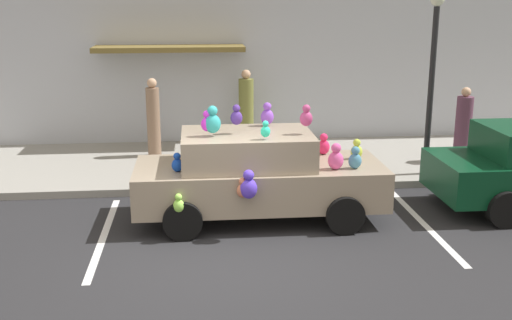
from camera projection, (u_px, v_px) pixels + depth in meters
The scene contains 11 objects.
ground_plane at pixel (224, 256), 9.39m from camera, with size 60.00×60.00×0.00m, color #262628.
sidewalk at pixel (213, 164), 14.17m from camera, with size 24.00×4.00×0.15m, color gray.
storefront_building at pixel (208, 20), 15.42m from camera, with size 24.00×1.25×6.40m.
parking_stripe_front at pixel (424, 224), 10.68m from camera, with size 0.12×3.60×0.01m, color silver.
parking_stripe_rear at pixel (104, 236), 10.17m from camera, with size 0.12×3.60×0.01m, color silver.
plush_covered_car at pixel (256, 174), 10.75m from camera, with size 4.27×2.04×2.06m.
teddy_bear_on_sidewalk at pixel (236, 159), 13.02m from camera, with size 0.37×0.31×0.72m.
street_lamp_post at pixel (433, 65), 12.54m from camera, with size 0.28×0.28×3.71m.
pedestrian_near_shopfront at pixel (246, 110), 15.42m from camera, with size 0.37×0.37×1.88m.
pedestrian_walking_past at pixel (153, 120), 14.34m from camera, with size 0.31×0.31×1.82m.
pedestrian_by_lamp at pixel (463, 127), 13.93m from camera, with size 0.37×0.37×1.68m.
Camera 1 is at (-0.36, -8.69, 3.84)m, focal length 43.64 mm.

